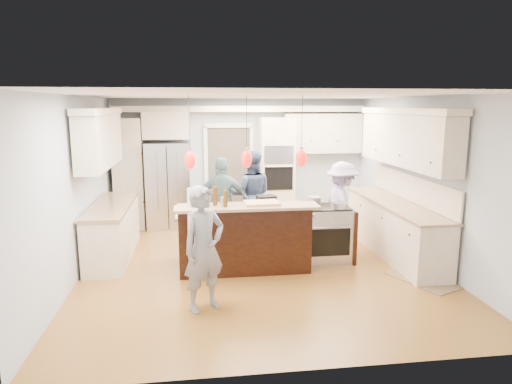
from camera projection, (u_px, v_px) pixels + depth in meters
ground_plane at (259, 266)px, 7.38m from camera, size 6.00×6.00×0.00m
room_shell at (259, 154)px, 7.04m from camera, size 5.54×6.04×2.72m
refrigerator at (169, 185)px, 9.58m from camera, size 0.90×0.70×1.80m
oven_column at (276, 171)px, 9.86m from camera, size 0.72×0.69×2.30m
back_upper_cabinets at (206, 148)px, 9.66m from camera, size 5.30×0.61×2.54m
right_counter_run at (398, 194)px, 7.79m from camera, size 0.64×3.10×2.51m
left_cabinets at (108, 196)px, 7.64m from camera, size 0.64×2.30×2.51m
kitchen_island at (243, 236)px, 7.33m from camera, size 2.10×1.46×1.12m
island_range at (327, 233)px, 7.59m from camera, size 0.82×0.71×0.92m
pendant_lights at (247, 159)px, 6.51m from camera, size 1.75×0.15×1.03m
person_bar_end at (204, 249)px, 5.68m from camera, size 0.69×0.63×1.59m
person_far_left at (251, 195)px, 8.78m from camera, size 0.90×0.74×1.71m
person_far_right at (223, 202)px, 8.36m from camera, size 1.00×0.51×1.63m
person_range_side at (342, 206)px, 8.15m from camera, size 0.71×1.09×1.58m
floor_rug at (427, 279)px, 6.80m from camera, size 1.05×1.22×0.01m
water_bottle at (189, 198)px, 6.51m from camera, size 0.08×0.08×0.28m
beer_bottle_a at (206, 197)px, 6.55m from camera, size 0.07×0.07×0.27m
beer_bottle_b at (225, 199)px, 6.52m from camera, size 0.07×0.07×0.24m
beer_bottle_c at (215, 196)px, 6.62m from camera, size 0.09×0.09×0.27m
drink_can at (223, 202)px, 6.57m from camera, size 0.09×0.09×0.13m
cutting_board at (262, 203)px, 6.71m from camera, size 0.52×0.38×0.04m
pot_large at (315, 200)px, 7.65m from camera, size 0.22×0.22×0.13m
pot_small at (340, 206)px, 7.33m from camera, size 0.19×0.19×0.09m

